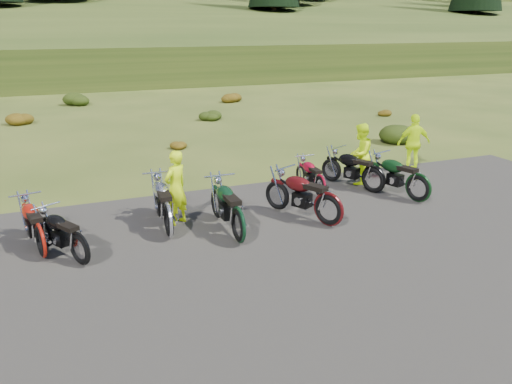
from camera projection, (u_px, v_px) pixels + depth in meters
name	position (u px, v px, depth m)	size (l,w,h in m)	color
ground	(289.00, 239.00, 11.12)	(300.00, 300.00, 0.00)	#364818
gravel_pad	(335.00, 279.00, 9.36)	(20.00, 12.00, 0.04)	black
hill_slope	(96.00, 67.00, 55.12)	(300.00, 46.00, 3.00)	#2A3E14
hill_plateau	(72.00, 46.00, 107.92)	(300.00, 90.00, 9.17)	#2A3E14
shrub_2	(19.00, 117.00, 23.43)	(1.30, 1.30, 0.77)	#5B370B
shrub_3	(78.00, 97.00, 29.09)	(1.56, 1.56, 0.92)	black
shrub_4	(176.00, 143.00, 19.00)	(0.77, 0.77, 0.45)	#5B370B
shrub_5	(210.00, 114.00, 24.66)	(1.03, 1.03, 0.61)	black
shrub_6	(230.00, 96.00, 30.31)	(1.30, 1.30, 0.77)	#5B370B
shrub_7	(400.00, 130.00, 20.13)	(1.56, 1.56, 0.92)	black
shrub_8	(382.00, 111.00, 25.88)	(0.77, 0.77, 0.45)	#5B370B
motorcycle_0	(82.00, 266.00, 9.89)	(1.95, 0.65, 1.02)	black
motorcycle_1	(44.00, 258.00, 10.21)	(2.05, 0.68, 1.07)	#A1170B
motorcycle_2	(239.00, 243.00, 10.90)	(2.30, 0.77, 1.21)	black
motorcycle_3	(170.00, 238.00, 11.17)	(2.28, 0.76, 1.19)	silver
motorcycle_4	(328.00, 227.00, 11.79)	(2.33, 0.78, 1.22)	#440B0D
motorcycle_5	(372.00, 193.00, 14.10)	(2.18, 0.73, 1.14)	black
motorcycle_6	(320.00, 198.00, 13.70)	(1.85, 0.62, 0.97)	maroon
motorcycle_7	(417.00, 203.00, 13.37)	(2.23, 0.74, 1.17)	black
person_middle	(176.00, 189.00, 11.65)	(0.65, 0.43, 1.78)	#C3E70C
person_right_a	(360.00, 155.00, 14.64)	(0.87, 0.68, 1.80)	#C3E70C
person_right_b	(414.00, 144.00, 15.90)	(1.08, 0.45, 1.84)	#C3E70C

